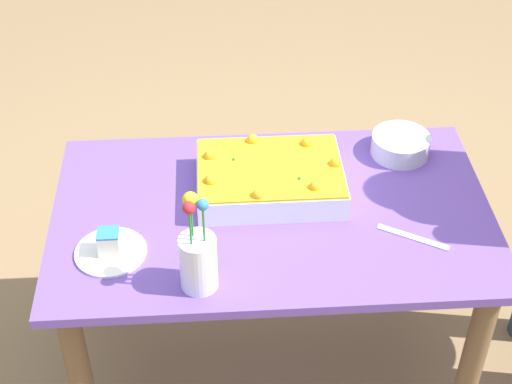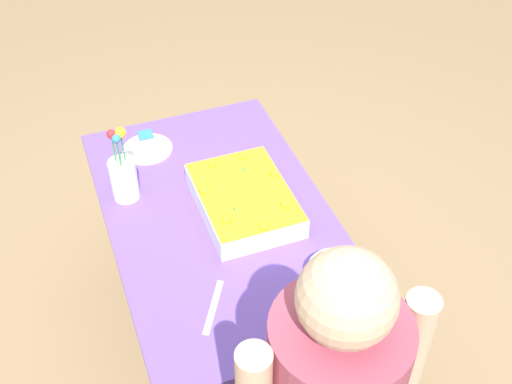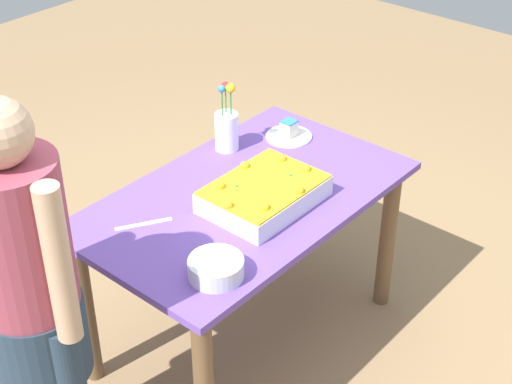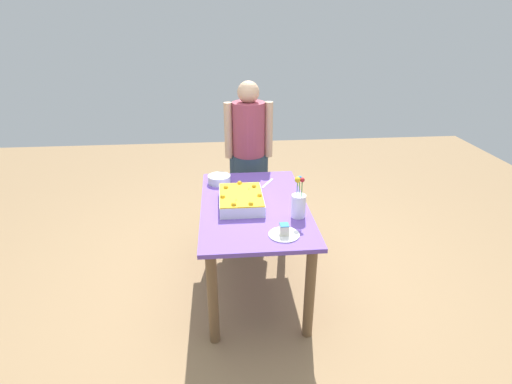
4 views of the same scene
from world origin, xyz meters
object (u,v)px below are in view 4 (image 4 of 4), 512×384
(flower_vase, at_px, (299,204))
(fruit_bowl, at_px, (219,179))
(serving_plate_with_slice, at_px, (284,232))
(person_standing, at_px, (249,149))
(cake_knife, at_px, (268,183))
(sheet_cake, at_px, (241,199))

(flower_vase, relative_size, fruit_bowl, 1.62)
(serving_plate_with_slice, bearing_deg, person_standing, 4.98)
(fruit_bowl, bearing_deg, person_standing, -28.88)
(serving_plate_with_slice, relative_size, fruit_bowl, 1.07)
(flower_vase, distance_m, fruit_bowl, 0.85)
(serving_plate_with_slice, relative_size, cake_knife, 0.95)
(sheet_cake, relative_size, serving_plate_with_slice, 2.19)
(cake_knife, xyz_separation_m, person_standing, (0.56, 0.12, 0.12))
(fruit_bowl, xyz_separation_m, person_standing, (0.52, -0.29, 0.09))
(cake_knife, xyz_separation_m, fruit_bowl, (0.04, 0.40, 0.03))
(flower_vase, xyz_separation_m, person_standing, (1.17, 0.26, 0.02))
(serving_plate_with_slice, height_order, person_standing, person_standing)
(flower_vase, bearing_deg, person_standing, 12.53)
(cake_knife, height_order, flower_vase, flower_vase)
(sheet_cake, height_order, fruit_bowl, sheet_cake)
(person_standing, bearing_deg, sheet_cake, -7.60)
(serving_plate_with_slice, xyz_separation_m, cake_knife, (0.85, 0.01, -0.02))
(cake_knife, bearing_deg, fruit_bowl, -65.75)
(serving_plate_with_slice, height_order, cake_knife, serving_plate_with_slice)
(fruit_bowl, bearing_deg, cake_knife, -96.25)
(sheet_cake, distance_m, serving_plate_with_slice, 0.53)
(cake_knife, bearing_deg, flower_vase, 43.87)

